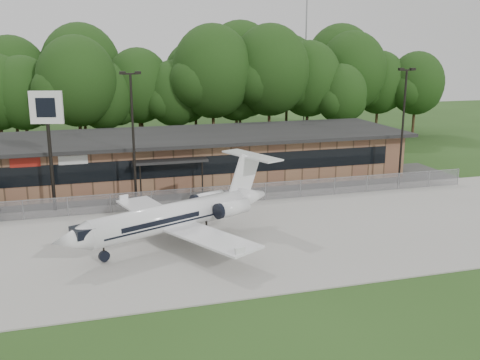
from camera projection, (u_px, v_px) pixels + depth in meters
name	position (u px, v px, depth m)	size (l,w,h in m)	color
ground	(267.00, 288.00, 27.28)	(160.00, 160.00, 0.00)	#264418
apron	(227.00, 235.00, 34.73)	(64.00, 18.00, 0.08)	#9E9B93
parking_lot	(193.00, 191.00, 45.45)	(50.00, 9.00, 0.06)	#383835
terminal	(183.00, 156.00, 49.07)	(41.00, 11.65, 4.30)	#876043
fence	(204.00, 196.00, 41.07)	(46.00, 0.04, 1.52)	gray
treeline	(155.00, 85.00, 64.61)	(72.00, 12.00, 15.00)	black
radio_mast	(306.00, 43.00, 74.90)	(0.20, 0.20, 25.00)	gray
light_pole_mid	(133.00, 129.00, 39.87)	(1.55, 0.30, 10.23)	black
light_pole_right	(403.00, 118.00, 46.04)	(1.55, 0.30, 10.23)	black
business_jet	(178.00, 216.00, 32.92)	(14.66, 13.09, 5.05)	white
pole_sign	(47.00, 120.00, 38.33)	(2.33, 0.82, 8.92)	black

